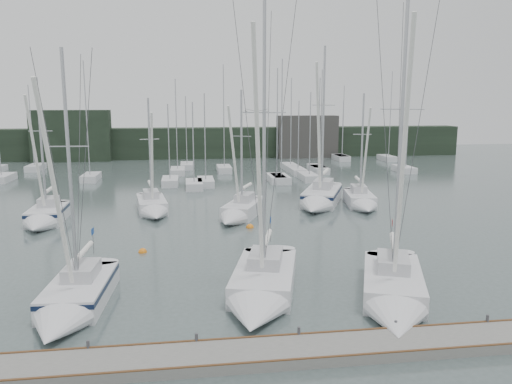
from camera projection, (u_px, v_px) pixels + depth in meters
ground at (238, 305)px, 23.34m from camera, size 160.00×160.00×0.00m
dock at (252, 354)px, 18.43m from camera, size 24.00×2.00×0.40m
far_treeline at (199, 143)px, 83.27m from camera, size 90.00×4.00×5.00m
far_building_left at (71, 136)px, 78.31m from camera, size 12.00×3.00×8.00m
far_building_right at (307, 137)px, 83.62m from camera, size 10.00×3.00×7.00m
mast_forest at (214, 170)px, 65.53m from camera, size 60.72×27.76×14.18m
sailboat_near_left at (71, 303)px, 22.23m from camera, size 3.08×8.32×12.59m
sailboat_near_center at (260, 292)px, 23.54m from camera, size 5.13×9.56×15.14m
sailboat_near_right at (394, 297)px, 22.96m from camera, size 5.82×9.43×15.34m
sailboat_mid_a at (44, 218)px, 38.23m from camera, size 2.60×6.92×11.95m
sailboat_mid_b at (153, 208)px, 41.98m from camera, size 3.32×7.71×10.41m
sailboat_mid_c at (238, 213)px, 40.10m from camera, size 5.02×7.71×11.01m
sailboat_mid_d at (319, 199)px, 44.95m from camera, size 6.55×9.99×15.14m
sailboat_mid_e at (362, 202)px, 44.46m from camera, size 3.50×7.53×10.82m
buoy_a at (143, 252)px, 31.50m from camera, size 0.54×0.54×0.54m
buoy_b at (250, 228)px, 37.64m from camera, size 0.58×0.58×0.58m
seagull at (257, 110)px, 22.98m from camera, size 1.01×0.52×0.21m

